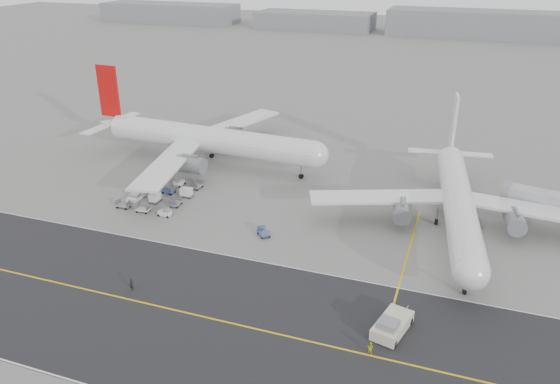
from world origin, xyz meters
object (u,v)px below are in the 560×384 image
(pushback_tug, at_px, (392,325))
(ground_crew_a, at_px, (131,285))
(ground_crew_b, at_px, (370,348))
(airliner_a, at_px, (204,139))
(airliner_b, at_px, (458,200))
(jet_bridge, at_px, (554,204))

(pushback_tug, distance_m, ground_crew_a, 37.26)
(ground_crew_a, xyz_separation_m, ground_crew_b, (35.31, -1.62, -0.15))
(airliner_a, relative_size, ground_crew_b, 37.79)
(airliner_a, height_order, ground_crew_b, airliner_a)
(pushback_tug, xyz_separation_m, ground_crew_b, (-1.81, -4.86, -0.28))
(airliner_a, bearing_deg, ground_crew_b, -133.23)
(airliner_a, relative_size, pushback_tug, 6.46)
(airliner_b, distance_m, pushback_tug, 33.91)
(jet_bridge, bearing_deg, airliner_a, -173.00)
(ground_crew_b, bearing_deg, pushback_tug, -90.26)
(airliner_b, distance_m, ground_crew_b, 39.02)
(airliner_a, relative_size, jet_bridge, 3.32)
(pushback_tug, xyz_separation_m, jet_bridge, (21.76, 38.54, 3.61))
(airliner_b, bearing_deg, ground_crew_a, -147.07)
(jet_bridge, bearing_deg, ground_crew_a, -131.30)
(jet_bridge, relative_size, ground_crew_a, 9.53)
(airliner_a, distance_m, pushback_tug, 68.77)
(ground_crew_a, bearing_deg, jet_bridge, 51.92)
(ground_crew_a, distance_m, ground_crew_b, 35.35)
(ground_crew_a, relative_size, ground_crew_b, 1.19)
(jet_bridge, xyz_separation_m, ground_crew_a, (-58.89, -41.77, -3.73))
(airliner_a, bearing_deg, airliner_b, -100.03)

